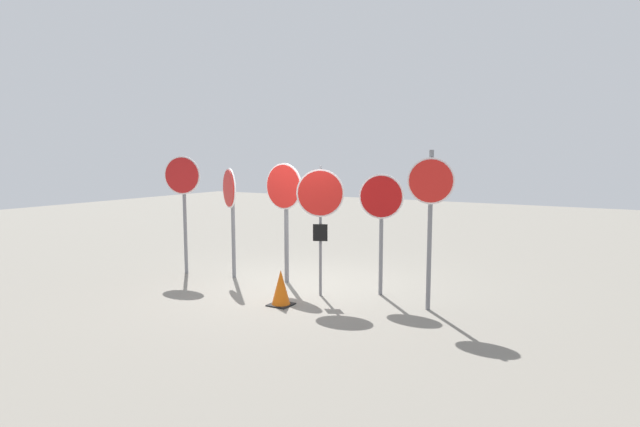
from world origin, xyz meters
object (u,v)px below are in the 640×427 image
object	(u,v)px
stop_sign_3	(320,201)
stop_sign_4	(381,208)
stop_sign_1	(230,200)
stop_sign_5	(430,200)
stop_sign_0	(183,188)
stop_sign_2	(284,199)
traffic_cone_0	(281,288)

from	to	relation	value
stop_sign_3	stop_sign_4	size ratio (longest dim) A/B	1.07
stop_sign_4	stop_sign_1	bearing A→B (deg)	169.79
stop_sign_4	stop_sign_5	distance (m)	1.14
stop_sign_1	stop_sign_5	world-z (taller)	stop_sign_5
stop_sign_3	stop_sign_5	xyz separation A→B (m)	(1.94, 0.15, 0.09)
stop_sign_0	stop_sign_1	bearing A→B (deg)	-7.39
stop_sign_0	stop_sign_5	bearing A→B (deg)	-17.71
stop_sign_2	stop_sign_3	bearing A→B (deg)	-16.51
stop_sign_1	stop_sign_5	distance (m)	4.22
traffic_cone_0	stop_sign_3	bearing A→B (deg)	71.01
stop_sign_0	stop_sign_1	distance (m)	1.14
stop_sign_3	traffic_cone_0	bearing A→B (deg)	-135.26
stop_sign_3	stop_sign_5	world-z (taller)	stop_sign_5
stop_sign_2	stop_sign_4	distance (m)	2.00
stop_sign_1	stop_sign_2	bearing A→B (deg)	43.00
stop_sign_1	stop_sign_2	world-z (taller)	stop_sign_2
stop_sign_5	traffic_cone_0	size ratio (longest dim) A/B	4.27
stop_sign_3	stop_sign_4	bearing A→B (deg)	6.13
stop_sign_1	traffic_cone_0	bearing A→B (deg)	4.39
stop_sign_0	traffic_cone_0	distance (m)	3.55
stop_sign_3	traffic_cone_0	size ratio (longest dim) A/B	3.83
stop_sign_4	stop_sign_5	bearing A→B (deg)	-38.37
stop_sign_2	stop_sign_3	xyz separation A→B (m)	(1.09, -0.47, 0.05)
stop_sign_1	stop_sign_4	world-z (taller)	stop_sign_1
stop_sign_5	stop_sign_2	bearing A→B (deg)	157.63
traffic_cone_0	stop_sign_1	bearing A→B (deg)	151.55
stop_sign_1	traffic_cone_0	size ratio (longest dim) A/B	3.71
traffic_cone_0	stop_sign_2	bearing A→B (deg)	121.91
stop_sign_4	stop_sign_2	bearing A→B (deg)	167.13
stop_sign_2	stop_sign_5	size ratio (longest dim) A/B	0.91
traffic_cone_0	stop_sign_5	bearing A→B (deg)	23.73
stop_sign_2	traffic_cone_0	distance (m)	2.05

